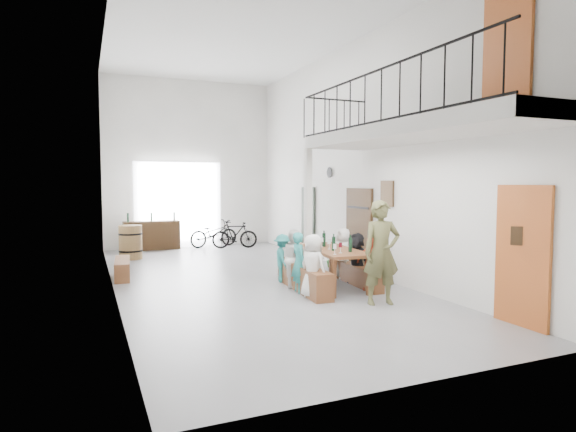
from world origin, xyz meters
name	(u,v)px	position (x,y,z in m)	size (l,w,h in m)	color
floor	(246,279)	(0.00, 0.00, 0.00)	(12.00, 12.00, 0.00)	slate
room_walls	(245,117)	(0.00, 0.00, 3.55)	(12.00, 12.00, 12.00)	white
gateway_portal	(178,205)	(-0.40, 5.94, 1.40)	(2.80, 0.08, 2.80)	white
right_wall_decor	(399,202)	(2.70, -1.87, 1.74)	(0.07, 8.28, 5.07)	#AE4F1F
balcony	(410,135)	(1.98, -3.13, 2.96)	(1.52, 5.62, 4.00)	silver
tasting_table	(332,253)	(1.39, -1.43, 0.71)	(1.03, 2.16, 0.79)	brown
bench_inner	(303,278)	(0.72, -1.49, 0.25)	(0.35, 2.21, 0.51)	brown
bench_wall	(358,276)	(1.95, -1.51, 0.20)	(0.23, 1.77, 0.41)	brown
tableware	(331,243)	(1.33, -1.50, 0.92)	(0.58, 1.47, 0.35)	black
side_bench	(122,269)	(-2.50, 1.26, 0.20)	(0.32, 1.44, 0.41)	brown
oak_barrel	(131,242)	(-2.09, 3.95, 0.47)	(0.64, 0.64, 0.94)	brown
serving_counter	(152,235)	(-1.31, 5.65, 0.45)	(1.72, 0.48, 0.91)	#3B2511
counter_bottles	(151,217)	(-1.31, 5.63, 1.05)	(1.48, 0.11, 0.28)	black
guest_left_a	(313,266)	(0.61, -2.12, 0.59)	(0.58, 0.38, 1.18)	white
guest_left_b	(299,262)	(0.56, -1.61, 0.59)	(0.43, 0.28, 1.18)	teal
guest_left_c	(295,258)	(0.70, -1.09, 0.59)	(0.57, 0.45, 1.18)	white
guest_left_d	(283,258)	(0.64, -0.59, 0.52)	(0.67, 0.38, 1.03)	teal
guest_right_a	(370,264)	(1.93, -2.01, 0.54)	(0.63, 0.26, 1.07)	#A9361D
guest_right_b	(357,259)	(1.97, -1.42, 0.55)	(1.01, 0.32, 1.09)	black
guest_right_c	(343,253)	(2.02, -0.77, 0.56)	(0.55, 0.36, 1.13)	white
host_standing	(382,252)	(1.53, -2.99, 0.91)	(0.67, 0.44, 1.83)	brown
potted_plant	(332,259)	(2.45, 0.59, 0.21)	(0.38, 0.33, 0.42)	#194416
bicycle_near	(214,233)	(0.67, 5.52, 0.45)	(0.59, 1.70, 0.89)	black
bicycle_far	(235,235)	(1.21, 4.93, 0.44)	(0.41, 1.47, 0.88)	black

